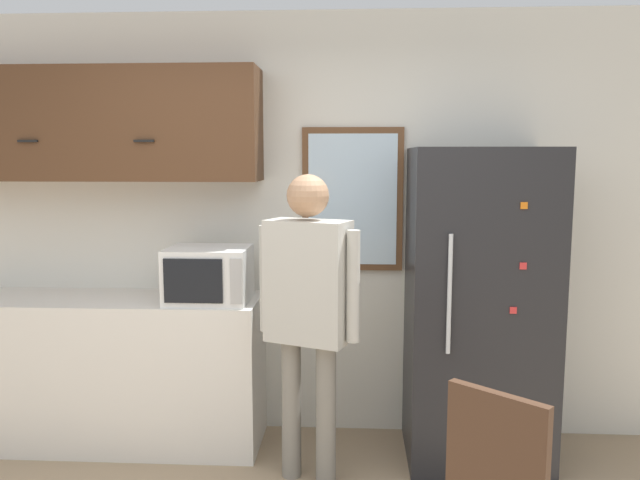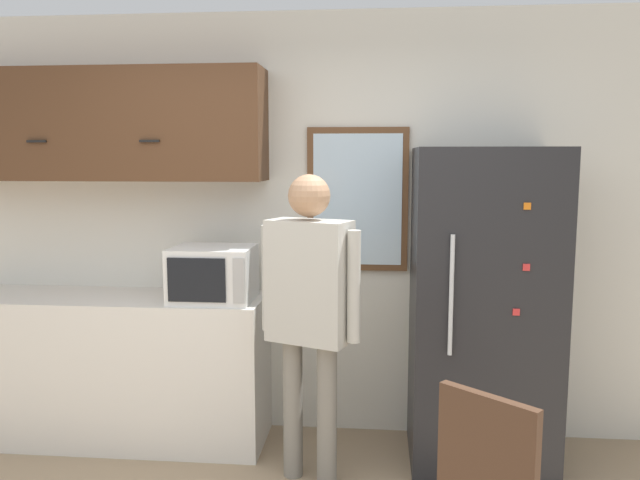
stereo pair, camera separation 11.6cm
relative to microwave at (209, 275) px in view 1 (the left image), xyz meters
name	(u,v)px [view 1 (the left image)]	position (x,y,z in m)	size (l,w,h in m)	color
back_wall	(297,227)	(0.50, 0.37, 0.25)	(6.00, 0.06, 2.70)	silver
counter	(103,370)	(-0.71, 0.06, -0.63)	(1.99, 0.56, 0.94)	silver
upper_cabinets	(98,125)	(-0.71, 0.16, 0.90)	(1.99, 0.37, 0.68)	#51331E
microwave	(209,275)	(0.00, 0.00, 0.00)	(0.48, 0.41, 0.33)	white
person	(308,297)	(0.62, -0.34, -0.05)	(0.56, 0.37, 1.71)	gray
refrigerator	(478,306)	(1.60, -0.01, -0.17)	(0.81, 0.69, 1.85)	#232326
window	(353,199)	(0.86, 0.32, 0.43)	(0.64, 0.05, 0.91)	brown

